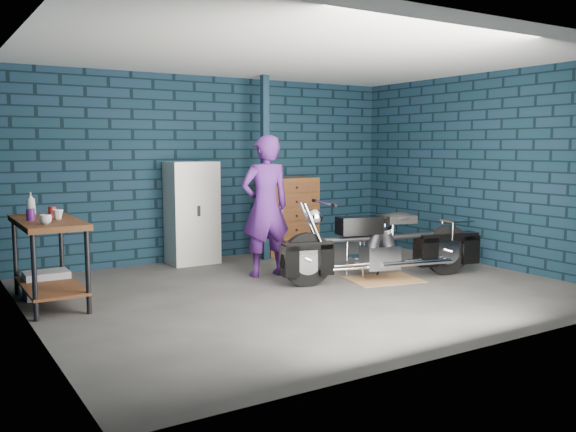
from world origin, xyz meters
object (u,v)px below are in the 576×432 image
Objects in this scene: workbench at (49,262)px; locker at (192,213)px; person at (265,206)px; tool_chest at (288,216)px; motorcycle at (384,240)px; shop_stool at (357,252)px; storage_bin at (47,284)px.

locker is at bearing 31.00° from workbench.
person reaches higher than tool_chest.
motorcycle is 1.59× the size of locker.
workbench reaches higher than shop_stool.
locker is at bearing -64.74° from person.
storage_bin is (-3.79, 1.30, -0.37)m from motorcycle.
tool_chest is at bearing 19.08° from workbench.
person is at bearing 150.64° from motorcycle.
locker is 1.62m from tool_chest.
motorcycle is 2.29m from tool_chest.
motorcycle is at bearing 143.99° from person.
person is at bearing 147.23° from shop_stool.
motorcycle reaches higher than workbench.
workbench is 0.96× the size of locker.
shop_stool is at bearing -14.57° from storage_bin.
tool_chest reaches higher than motorcycle.
shop_stool is (-0.14, -1.93, -0.28)m from tool_chest.
workbench is at bearing 177.45° from motorcycle.
locker reaches higher than shop_stool.
locker is at bearing 127.28° from shop_stool.
person is at bearing -69.92° from locker.
workbench is 0.77× the size of person.
motorcycle is 3.66× the size of shop_stool.
tool_chest is 1.87× the size of shop_stool.
tool_chest is at bearing 14.62° from storage_bin.
motorcycle is 4.97× the size of storage_bin.
motorcycle is 1.57m from person.
person is 2.87× the size of shop_stool.
person reaches higher than motorcycle.
workbench is 0.45m from storage_bin.
storage_bin is at bearing -155.54° from locker.
motorcycle is 4.02m from storage_bin.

